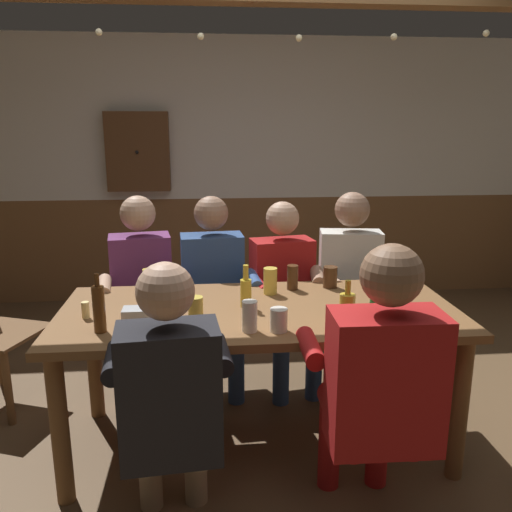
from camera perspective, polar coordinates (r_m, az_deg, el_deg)
name	(u,v)px	position (r m, az deg, el deg)	size (l,w,h in m)	color
ground_plane	(260,452)	(2.89, 0.49, -20.59)	(7.98, 7.98, 0.00)	brown
back_wall_upper	(232,119)	(5.00, -2.67, 14.66)	(6.65, 0.12, 1.45)	silver
back_wall_wainscot	(233,247)	(5.13, -2.51, 1.01)	(6.65, 0.12, 0.97)	brown
dining_table	(259,327)	(2.66, 0.32, -7.73)	(1.97, 0.88, 0.76)	brown
person_0	(142,286)	(3.30, -12.30, -3.26)	(0.54, 0.56, 1.23)	#6B2D66
person_1	(213,285)	(3.28, -4.65, -3.14)	(0.54, 0.53, 1.22)	#2D4C84
person_2	(285,287)	(3.31, 3.21, -3.34)	(0.56, 0.56, 1.18)	#AD1919
person_3	(351,280)	(3.39, 10.27, -2.64)	(0.56, 0.54, 1.24)	silver
person_4	(170,397)	(2.05, -9.35, -14.92)	(0.52, 0.53, 1.20)	black
person_5	(379,380)	(2.12, 13.19, -13.03)	(0.56, 0.54, 1.24)	#AD1919
table_candle	(85,310)	(2.61, -18.07, -5.61)	(0.04, 0.04, 0.08)	#F9E08C
condiment_caddy	(138,313)	(2.55, -12.76, -6.10)	(0.14, 0.10, 0.05)	#B2B7BC
plate_0	(410,323)	(2.52, 16.45, -7.00)	(0.22, 0.22, 0.01)	white
bottle_0	(99,308)	(2.40, -16.73, -5.47)	(0.05, 0.05, 0.27)	#593314
bottle_1	(376,284)	(2.67, 12.97, -3.03)	(0.06, 0.06, 0.29)	#195923
bottle_2	(347,309)	(2.42, 9.88, -5.69)	(0.07, 0.07, 0.22)	gold
bottle_3	(246,291)	(2.62, -1.11, -3.83)	(0.06, 0.06, 0.22)	gold
pint_glass_0	(250,316)	(2.32, -0.70, -6.57)	(0.07, 0.07, 0.14)	white
pint_glass_1	(279,320)	(2.33, 2.49, -6.96)	(0.08, 0.08, 0.10)	white
pint_glass_2	(330,277)	(2.97, 8.08, -2.29)	(0.08, 0.08, 0.12)	#4C2D19
pint_glass_3	(149,279)	(2.96, -11.53, -2.51)	(0.07, 0.07, 0.12)	#E5C64C
pint_glass_4	(293,277)	(2.91, 4.00, -2.33)	(0.06, 0.06, 0.14)	#4C2D19
pint_glass_5	(270,281)	(2.83, 1.56, -2.73)	(0.07, 0.07, 0.14)	#E5C64C
pint_glass_6	(196,312)	(2.38, -6.58, -6.09)	(0.07, 0.07, 0.14)	#E5C64C
wall_dart_cabinet	(138,152)	(4.90, -12.73, 11.01)	(0.56, 0.15, 0.70)	brown
string_lights	(250,27)	(2.98, -0.64, 23.70)	(4.69, 0.04, 0.17)	#F9EAB2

